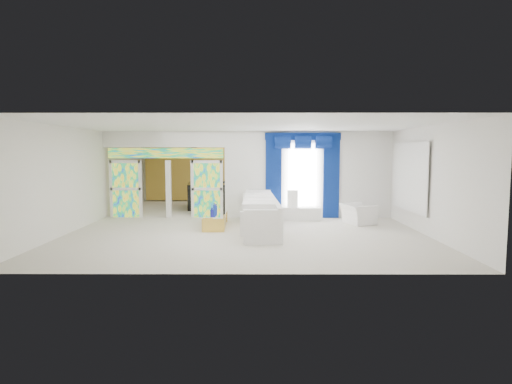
{
  "coord_description": "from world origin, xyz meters",
  "views": [
    {
      "loc": [
        0.34,
        -13.8,
        2.29
      ],
      "look_at": [
        0.3,
        -1.2,
        1.1
      ],
      "focal_mm": 29.8,
      "sensor_mm": 36.0,
      "label": 1
    }
  ],
  "objects_px": {
    "white_sofa": "(259,214)",
    "coffee_table": "(215,220)",
    "armchair": "(358,214)",
    "console_table": "(301,214)",
    "grand_piano": "(207,195)"
  },
  "relations": [
    {
      "from": "armchair",
      "to": "console_table",
      "type": "bearing_deg",
      "value": 44.62
    },
    {
      "from": "white_sofa",
      "to": "armchair",
      "type": "bearing_deg",
      "value": 12.69
    },
    {
      "from": "coffee_table",
      "to": "grand_piano",
      "type": "distance_m",
      "value": 4.53
    },
    {
      "from": "coffee_table",
      "to": "white_sofa",
      "type": "bearing_deg",
      "value": -12.53
    },
    {
      "from": "white_sofa",
      "to": "coffee_table",
      "type": "xyz_separation_m",
      "value": [
        -1.35,
        0.3,
        -0.23
      ]
    },
    {
      "from": "console_table",
      "to": "grand_piano",
      "type": "distance_m",
      "value": 4.73
    },
    {
      "from": "coffee_table",
      "to": "grand_piano",
      "type": "bearing_deg",
      "value": 99.87
    },
    {
      "from": "white_sofa",
      "to": "console_table",
      "type": "xyz_separation_m",
      "value": [
        1.43,
        1.64,
        -0.22
      ]
    },
    {
      "from": "coffee_table",
      "to": "armchair",
      "type": "bearing_deg",
      "value": 6.79
    },
    {
      "from": "white_sofa",
      "to": "grand_piano",
      "type": "height_order",
      "value": "grand_piano"
    },
    {
      "from": "white_sofa",
      "to": "coffee_table",
      "type": "relative_size",
      "value": 2.45
    },
    {
      "from": "armchair",
      "to": "coffee_table",
      "type": "bearing_deg",
      "value": 76.52
    },
    {
      "from": "white_sofa",
      "to": "coffee_table",
      "type": "height_order",
      "value": "white_sofa"
    },
    {
      "from": "grand_piano",
      "to": "coffee_table",
      "type": "bearing_deg",
      "value": -87.45
    },
    {
      "from": "coffee_table",
      "to": "armchair",
      "type": "relative_size",
      "value": 1.93
    }
  ]
}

